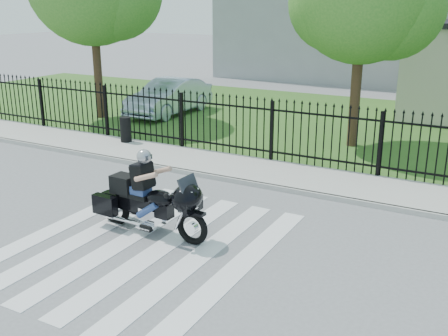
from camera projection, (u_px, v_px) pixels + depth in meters
The scene contains 9 objects.
ground at pixel (143, 244), 9.94m from camera, with size 120.00×120.00×0.00m, color slate.
crosswalk at pixel (143, 244), 9.94m from camera, with size 5.00×5.50×0.01m, color silver, non-canonical shape.
sidewalk at pixel (256, 171), 14.11m from camera, with size 40.00×2.00×0.12m, color #ADAAA3.
curb at pixel (239, 181), 13.27m from camera, with size 40.00×0.12×0.12m, color #ADAAA3.
grass_strip at pixel (334, 123), 19.98m from camera, with size 40.00×12.00×0.02m, color #346121.
iron_fence at pixel (272, 133), 14.69m from camera, with size 26.00×0.04×1.80m.
motorcycle_rider at pixel (148, 198), 10.29m from camera, with size 2.63×0.85×1.74m.
parked_car at pixel (169, 97), 21.28m from camera, with size 1.51×4.33×1.43m, color #ACBCD9.
litter_bin at pixel (126, 129), 16.72m from camera, with size 0.35×0.35×0.80m, color black.
Camera 1 is at (5.68, -7.20, 4.38)m, focal length 42.00 mm.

